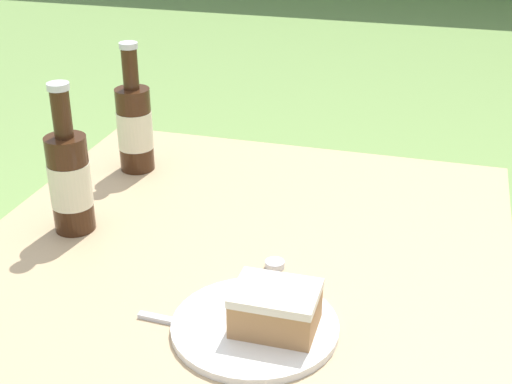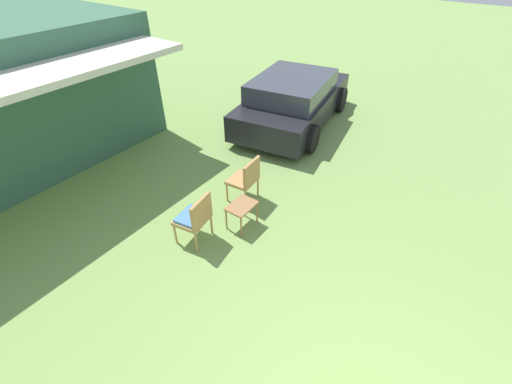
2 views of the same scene
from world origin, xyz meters
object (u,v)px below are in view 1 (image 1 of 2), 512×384
Objects in this scene: patio_table at (238,287)px; cola_bottle_far at (70,179)px; cola_bottle_near at (135,125)px; cake_on_plate at (265,317)px.

cola_bottle_far reaches higher than patio_table.
patio_table is 3.55× the size of cola_bottle_near.
patio_table is 3.55× the size of cola_bottle_far.
cola_bottle_far is at bearing 154.04° from cake_on_plate.
cake_on_plate reaches higher than patio_table.
cola_bottle_far is at bearing -178.83° from patio_table.
cake_on_plate is (0.09, -0.18, 0.09)m from patio_table.
cola_bottle_far reaches higher than cake_on_plate.
cola_bottle_near is 1.00× the size of cola_bottle_far.
patio_table is 0.39m from cola_bottle_near.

